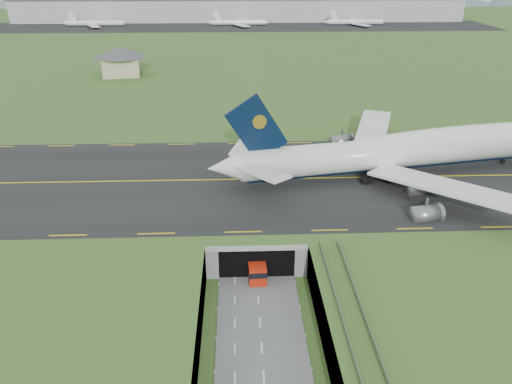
{
  "coord_description": "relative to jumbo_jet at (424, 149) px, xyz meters",
  "views": [
    {
      "loc": [
        -2.69,
        -57.91,
        46.47
      ],
      "look_at": [
        0.34,
        20.0,
        9.47
      ],
      "focal_mm": 35.0,
      "sensor_mm": 36.0,
      "label": 1
    }
  ],
  "objects": [
    {
      "name": "ground",
      "position": [
        -34.9,
        -35.52,
        -11.11
      ],
      "size": [
        900.0,
        900.0,
        0.0
      ],
      "primitive_type": "plane",
      "color": "#486227",
      "rests_on": "ground"
    },
    {
      "name": "airfield_deck",
      "position": [
        -34.9,
        -35.52,
        -8.11
      ],
      "size": [
        800.0,
        800.0,
        6.0
      ],
      "primitive_type": "cube",
      "color": "gray",
      "rests_on": "ground"
    },
    {
      "name": "trench_road",
      "position": [
        -34.9,
        -43.02,
        -11.01
      ],
      "size": [
        12.0,
        75.0,
        0.2
      ],
      "primitive_type": "cube",
      "color": "slate",
      "rests_on": "ground"
    },
    {
      "name": "taxiway",
      "position": [
        -34.9,
        -2.52,
        -5.02
      ],
      "size": [
        800.0,
        44.0,
        0.18
      ],
      "primitive_type": "cube",
      "color": "black",
      "rests_on": "airfield_deck"
    },
    {
      "name": "tunnel_portal",
      "position": [
        -34.9,
        -18.8,
        -7.78
      ],
      "size": [
        17.0,
        22.3,
        6.0
      ],
      "color": "gray",
      "rests_on": "ground"
    },
    {
      "name": "guideway",
      "position": [
        -23.9,
        -54.63,
        -5.79
      ],
      "size": [
        3.0,
        53.0,
        7.05
      ],
      "color": "#A8A8A3",
      "rests_on": "ground"
    },
    {
      "name": "jumbo_jet",
      "position": [
        0.0,
        0.0,
        0.0
      ],
      "size": [
        87.05,
        56.61,
        19.06
      ],
      "rotation": [
        0.0,
        0.0,
        0.19
      ],
      "color": "white",
      "rests_on": "ground"
    },
    {
      "name": "shuttle_tram",
      "position": [
        -34.95,
        -26.63,
        -9.46
      ],
      "size": [
        3.09,
        7.48,
        3.01
      ],
      "rotation": [
        0.0,
        0.0,
        0.04
      ],
      "color": "red",
      "rests_on": "ground"
    },
    {
      "name": "service_building",
      "position": [
        -80.37,
        95.64,
        1.0
      ],
      "size": [
        21.71,
        21.71,
        10.32
      ],
      "rotation": [
        0.0,
        0.0,
        0.16
      ],
      "color": "#C0B88B",
      "rests_on": "ground"
    },
    {
      "name": "cargo_terminal",
      "position": [
        -34.96,
        263.9,
        2.84
      ],
      "size": [
        320.0,
        67.0,
        15.6
      ],
      "color": "#B2B2B2",
      "rests_on": "ground"
    },
    {
      "name": "distant_hills",
      "position": [
        29.48,
        394.48,
        -15.11
      ],
      "size": [
        700.0,
        91.0,
        60.0
      ],
      "color": "#566762",
      "rests_on": "ground"
    }
  ]
}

